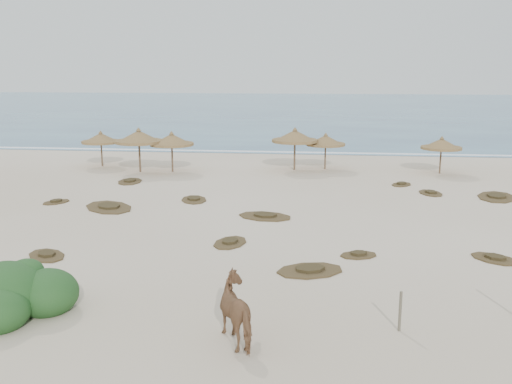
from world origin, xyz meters
TOP-DOWN VIEW (x-y plane):
  - ground at (0.00, 0.00)m, footprint 160.00×160.00m
  - ocean at (0.00, 75.00)m, footprint 200.00×100.00m
  - foam_line at (0.00, 26.00)m, footprint 70.00×0.60m
  - palapa_0 at (-12.91, 18.22)m, footprint 2.82×2.82m
  - palapa_1 at (-9.66, 16.41)m, footprint 3.23×3.23m
  - palapa_2 at (-7.57, 16.63)m, footprint 3.63×3.63m
  - palapa_3 at (0.24, 18.27)m, footprint 3.94×3.94m
  - palapa_4 at (2.25, 18.77)m, footprint 3.23×3.23m
  - palapa_5 at (9.53, 17.99)m, footprint 3.15×3.15m
  - horse at (0.02, -5.95)m, footprint 1.75×2.09m
  - fence_post_far at (4.01, -4.93)m, footprint 0.09×0.09m
  - bush at (-6.62, -4.99)m, footprint 3.74×3.30m
  - scrub_1 at (-8.19, 6.86)m, footprint 3.51×3.54m
  - scrub_2 at (-1.49, 1.92)m, footprint 1.57×2.02m
  - scrub_3 at (-0.53, 6.01)m, footprint 2.80×2.17m
  - scrub_4 at (8.12, 1.10)m, footprint 2.02×1.97m
  - scrub_5 at (11.09, 11.24)m, footprint 2.67×3.31m
  - scrub_6 at (-9.24, 13.08)m, footprint 1.64×2.28m
  - scrub_7 at (7.85, 11.81)m, footprint 1.47×1.94m
  - scrub_8 at (-11.21, 7.61)m, footprint 1.53×1.67m
  - scrub_9 at (1.63, -0.82)m, footprint 2.69×2.25m
  - scrub_10 at (6.61, 13.98)m, footprint 1.63×1.78m
  - scrub_11 at (-7.82, -0.33)m, footprint 2.06×2.04m
  - scrub_12 at (3.35, 0.97)m, footprint 1.59×1.31m
  - scrub_13 at (-4.45, 8.89)m, footprint 1.78×2.23m

SIDE VIEW (x-z plane):
  - ground at x=0.00m, z-range 0.00..0.00m
  - ocean at x=0.00m, z-range 0.00..0.01m
  - foam_line at x=0.00m, z-range 0.00..0.01m
  - scrub_7 at x=7.85m, z-range -0.03..0.13m
  - scrub_1 at x=-8.19m, z-range -0.03..0.13m
  - scrub_2 at x=-1.49m, z-range -0.03..0.13m
  - scrub_4 at x=8.12m, z-range -0.03..0.13m
  - scrub_5 at x=11.09m, z-range -0.03..0.13m
  - scrub_8 at x=-11.21m, z-range -0.03..0.13m
  - scrub_11 at x=-7.82m, z-range -0.03..0.13m
  - scrub_13 at x=-4.45m, z-range -0.03..0.13m
  - scrub_3 at x=-0.53m, z-range -0.03..0.13m
  - scrub_6 at x=-9.24m, z-range -0.03..0.13m
  - scrub_9 at x=1.63m, z-range -0.03..0.13m
  - scrub_10 at x=6.61m, z-range -0.03..0.13m
  - scrub_12 at x=3.35m, z-range -0.03..0.13m
  - fence_post_far at x=4.01m, z-range 0.00..1.08m
  - bush at x=-6.62m, z-range -0.29..1.39m
  - horse at x=0.02m, z-range 0.00..1.62m
  - palapa_5 at x=9.53m, z-range 0.66..3.06m
  - palapa_4 at x=2.25m, z-range 0.67..3.10m
  - palapa_0 at x=-12.91m, z-range 0.67..3.11m
  - palapa_2 at x=-7.57m, z-range 0.73..3.38m
  - palapa_3 at x=0.24m, z-range 0.78..3.60m
  - palapa_1 at x=-9.66m, z-range 0.80..3.68m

